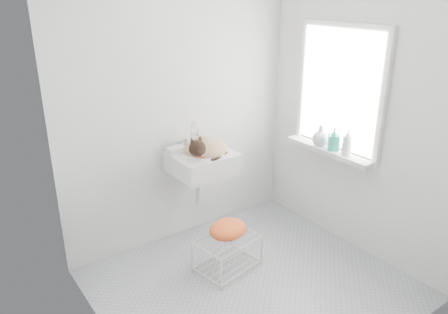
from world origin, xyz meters
TOP-DOWN VIEW (x-y plane):
  - floor at (0.00, 0.00)m, footprint 2.20×2.00m
  - back_wall at (0.00, 1.00)m, footprint 2.20×0.02m
  - right_wall at (1.10, 0.00)m, footprint 0.02×2.00m
  - left_wall at (-1.10, 0.00)m, footprint 0.02×2.00m
  - window_glass at (1.09, 0.20)m, footprint 0.01×0.80m
  - window_frame at (1.07, 0.20)m, footprint 0.04×0.90m
  - windowsill at (1.01, 0.20)m, footprint 0.16×0.88m
  - sink at (0.05, 0.74)m, footprint 0.51×0.45m
  - faucet at (0.05, 0.92)m, footprint 0.19×0.13m
  - cat at (0.06, 0.72)m, footprint 0.45×0.39m
  - wire_rack at (-0.03, 0.28)m, footprint 0.52×0.41m
  - towel at (-0.01, 0.30)m, footprint 0.32×0.23m
  - bottle_a at (1.00, 0.01)m, footprint 0.10×0.10m
  - bottle_b at (1.00, 0.15)m, footprint 0.13×0.13m
  - bottle_c at (1.00, 0.30)m, footprint 0.16×0.16m

SIDE VIEW (x-z plane):
  - floor at x=0.00m, z-range -0.01..0.01m
  - wire_rack at x=-0.03m, z-range 0.01..0.29m
  - towel at x=-0.01m, z-range 0.25..0.38m
  - windowsill at x=1.01m, z-range 0.81..0.85m
  - sink at x=0.05m, z-range 0.75..0.95m
  - bottle_a at x=1.00m, z-range 0.76..0.94m
  - bottle_b at x=1.00m, z-range 0.75..0.95m
  - bottle_c at x=1.00m, z-range 0.76..0.94m
  - cat at x=0.06m, z-range 0.76..1.02m
  - faucet at x=0.05m, z-range 0.90..1.08m
  - back_wall at x=0.00m, z-range 0.00..2.50m
  - right_wall at x=1.10m, z-range 0.00..2.50m
  - left_wall at x=-1.10m, z-range 0.00..2.50m
  - window_glass at x=1.09m, z-range 0.85..1.85m
  - window_frame at x=1.07m, z-range 0.80..1.90m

